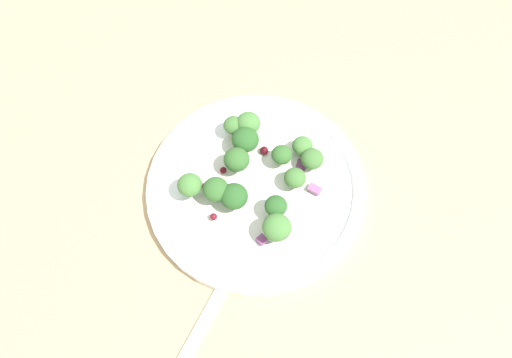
# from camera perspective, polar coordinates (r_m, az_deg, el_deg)

# --- Properties ---
(ground_plane) EXTENTS (1.80, 1.80, 0.02)m
(ground_plane) POSITION_cam_1_polar(r_m,az_deg,el_deg) (0.55, 2.35, -2.42)
(ground_plane) COLOR tan
(plate) EXTENTS (0.23, 0.23, 0.02)m
(plate) POSITION_cam_1_polar(r_m,az_deg,el_deg) (0.54, -0.00, -0.86)
(plate) COLOR white
(plate) RESTS_ON ground_plane
(dressing_pool) EXTENTS (0.13, 0.13, 0.00)m
(dressing_pool) POSITION_cam_1_polar(r_m,az_deg,el_deg) (0.54, -0.00, -0.66)
(dressing_pool) COLOR white
(dressing_pool) RESTS_ON plate
(broccoli_floret_0) EXTENTS (0.03, 0.03, 0.03)m
(broccoli_floret_0) POSITION_cam_1_polar(r_m,az_deg,el_deg) (0.53, -2.17, 2.14)
(broccoli_floret_0) COLOR #9EC684
(broccoli_floret_0) RESTS_ON plate
(broccoli_floret_1) EXTENTS (0.02, 0.02, 0.02)m
(broccoli_floret_1) POSITION_cam_1_polar(r_m,az_deg,el_deg) (0.55, -2.52, 5.98)
(broccoli_floret_1) COLOR #ADD18E
(broccoli_floret_1) RESTS_ON plate
(broccoli_floret_2) EXTENTS (0.03, 0.03, 0.03)m
(broccoli_floret_2) POSITION_cam_1_polar(r_m,az_deg,el_deg) (0.54, -1.20, 4.37)
(broccoli_floret_2) COLOR #8EB77A
(broccoli_floret_2) RESTS_ON plate
(broccoli_floret_3) EXTENTS (0.03, 0.03, 0.03)m
(broccoli_floret_3) POSITION_cam_1_polar(r_m,az_deg,el_deg) (0.49, 2.34, -5.44)
(broccoli_floret_3) COLOR #8EB77A
(broccoli_floret_3) RESTS_ON plate
(broccoli_floret_4) EXTENTS (0.02, 0.02, 0.02)m
(broccoli_floret_4) POSITION_cam_1_polar(r_m,az_deg,el_deg) (0.54, 6.27, 2.23)
(broccoli_floret_4) COLOR #9EC684
(broccoli_floret_4) RESTS_ON plate
(broccoli_floret_5) EXTENTS (0.03, 0.03, 0.03)m
(broccoli_floret_5) POSITION_cam_1_polar(r_m,az_deg,el_deg) (0.51, -2.46, -1.97)
(broccoli_floret_5) COLOR #8EB77A
(broccoli_floret_5) RESTS_ON plate
(broccoli_floret_6) EXTENTS (0.03, 0.03, 0.03)m
(broccoli_floret_6) POSITION_cam_1_polar(r_m,az_deg,el_deg) (0.52, -7.39, -0.68)
(broccoli_floret_6) COLOR #8EB77A
(broccoli_floret_6) RESTS_ON plate
(broccoli_floret_7) EXTENTS (0.02, 0.02, 0.02)m
(broccoli_floret_7) POSITION_cam_1_polar(r_m,az_deg,el_deg) (0.51, 2.23, -3.05)
(broccoli_floret_7) COLOR #ADD18E
(broccoli_floret_7) RESTS_ON plate
(broccoli_floret_8) EXTENTS (0.03, 0.03, 0.03)m
(broccoli_floret_8) POSITION_cam_1_polar(r_m,az_deg,el_deg) (0.51, -4.51, -1.18)
(broccoli_floret_8) COLOR #8EB77A
(broccoli_floret_8) RESTS_ON plate
(broccoli_floret_9) EXTENTS (0.02, 0.02, 0.02)m
(broccoli_floret_9) POSITION_cam_1_polar(r_m,az_deg,el_deg) (0.53, 2.89, 2.69)
(broccoli_floret_9) COLOR #ADD18E
(broccoli_floret_9) RESTS_ON plate
(broccoli_floret_10) EXTENTS (0.02, 0.02, 0.02)m
(broccoli_floret_10) POSITION_cam_1_polar(r_m,az_deg,el_deg) (0.52, 4.35, 0.10)
(broccoli_floret_10) COLOR #9EC684
(broccoli_floret_10) RESTS_ON plate
(broccoli_floret_11) EXTENTS (0.03, 0.03, 0.03)m
(broccoli_floret_11) POSITION_cam_1_polar(r_m,az_deg,el_deg) (0.55, -0.86, 6.22)
(broccoli_floret_11) COLOR #8EB77A
(broccoli_floret_11) RESTS_ON plate
(broccoli_floret_12) EXTENTS (0.02, 0.02, 0.02)m
(broccoli_floret_12) POSITION_cam_1_polar(r_m,az_deg,el_deg) (0.55, 5.19, 3.68)
(broccoli_floret_12) COLOR #9EC684
(broccoli_floret_12) RESTS_ON plate
(cranberry_0) EXTENTS (0.01, 0.01, 0.01)m
(cranberry_0) POSITION_cam_1_polar(r_m,az_deg,el_deg) (0.52, -4.75, -4.21)
(cranberry_0) COLOR maroon
(cranberry_0) RESTS_ON plate
(cranberry_1) EXTENTS (0.01, 0.01, 0.01)m
(cranberry_1) POSITION_cam_1_polar(r_m,az_deg,el_deg) (0.53, -5.59, -0.84)
(cranberry_1) COLOR maroon
(cranberry_1) RESTS_ON plate
(cranberry_2) EXTENTS (0.01, 0.01, 0.01)m
(cranberry_2) POSITION_cam_1_polar(r_m,az_deg,el_deg) (0.55, 0.90, 3.19)
(cranberry_2) COLOR #4C0A14
(cranberry_2) RESTS_ON plate
(cranberry_3) EXTENTS (0.01, 0.01, 0.01)m
(cranberry_3) POSITION_cam_1_polar(r_m,az_deg,el_deg) (0.54, -3.67, 0.98)
(cranberry_3) COLOR maroon
(cranberry_3) RESTS_ON plate
(onion_bit_0) EXTENTS (0.01, 0.01, 0.00)m
(onion_bit_0) POSITION_cam_1_polar(r_m,az_deg,el_deg) (0.53, 6.55, -1.12)
(onion_bit_0) COLOR #A35B93
(onion_bit_0) RESTS_ON plate
(onion_bit_1) EXTENTS (0.02, 0.01, 0.00)m
(onion_bit_1) POSITION_cam_1_polar(r_m,az_deg,el_deg) (0.55, 4.96, 1.57)
(onion_bit_1) COLOR #843D75
(onion_bit_1) RESTS_ON plate
(onion_bit_2) EXTENTS (0.01, 0.01, 0.01)m
(onion_bit_2) POSITION_cam_1_polar(r_m,az_deg,el_deg) (0.51, 0.66, -6.78)
(onion_bit_2) COLOR #843D75
(onion_bit_2) RESTS_ON plate
(fork) EXTENTS (0.19, 0.06, 0.01)m
(fork) POSITION_cam_1_polar(r_m,az_deg,el_deg) (0.51, -6.19, -16.17)
(fork) COLOR silver
(fork) RESTS_ON ground_plane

